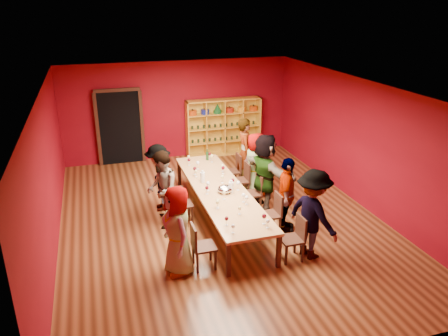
% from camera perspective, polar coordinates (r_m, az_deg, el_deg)
% --- Properties ---
extents(room_shell, '(7.10, 9.10, 3.04)m').
position_cam_1_polar(room_shell, '(9.47, -0.55, 1.40)').
color(room_shell, '#4F2815').
rests_on(room_shell, ground).
extents(tasting_table, '(1.10, 4.50, 0.75)m').
position_cam_1_polar(tasting_table, '(9.77, -0.54, -3.02)').
color(tasting_table, '#AD7B48').
rests_on(tasting_table, ground).
extents(doorway, '(1.40, 0.17, 2.30)m').
position_cam_1_polar(doorway, '(13.48, -13.42, 5.22)').
color(doorway, black).
rests_on(doorway, ground).
extents(shelving_unit, '(2.40, 0.40, 1.80)m').
position_cam_1_polar(shelving_unit, '(13.95, -0.11, 5.75)').
color(shelving_unit, gold).
rests_on(shelving_unit, ground).
extents(chair_person_left_0, '(0.42, 0.42, 0.89)m').
position_cam_1_polar(chair_person_left_0, '(8.16, -3.19, -9.91)').
color(chair_person_left_0, black).
rests_on(chair_person_left_0, ground).
extents(person_left_0, '(0.55, 0.88, 1.69)m').
position_cam_1_polar(person_left_0, '(7.92, -6.09, -8.14)').
color(person_left_0, '#5E86C2').
rests_on(person_left_0, ground).
extents(chair_person_left_2, '(0.42, 0.42, 0.89)m').
position_cam_1_polar(chair_person_left_2, '(9.77, -5.87, -4.46)').
color(chair_person_left_2, black).
rests_on(chair_person_left_2, ground).
extents(person_left_2, '(0.57, 0.89, 1.71)m').
position_cam_1_polar(person_left_2, '(9.56, -8.09, -2.78)').
color(person_left_2, white).
rests_on(person_left_2, ground).
extents(chair_person_left_3, '(0.42, 0.42, 0.89)m').
position_cam_1_polar(chair_person_left_3, '(10.48, -6.75, -2.64)').
color(chair_person_left_3, black).
rests_on(chair_person_left_3, ground).
extents(person_left_3, '(0.52, 1.08, 1.61)m').
position_cam_1_polar(person_left_3, '(10.32, -8.51, -1.26)').
color(person_left_3, pink).
rests_on(person_left_3, ground).
extents(chair_person_right_0, '(0.42, 0.42, 0.89)m').
position_cam_1_polar(chair_person_right_0, '(8.53, 9.29, -8.72)').
color(chair_person_right_0, black).
rests_on(chair_person_right_0, ground).
extents(person_right_0, '(0.81, 1.25, 1.80)m').
position_cam_1_polar(person_right_0, '(8.48, 11.53, -5.96)').
color(person_right_0, beige).
rests_on(person_right_0, ground).
extents(chair_person_right_1, '(0.42, 0.42, 0.89)m').
position_cam_1_polar(chair_person_right_1, '(9.37, 6.45, -5.66)').
color(chair_person_right_1, black).
rests_on(chair_person_right_1, ground).
extents(person_right_1, '(0.81, 1.07, 1.67)m').
position_cam_1_polar(person_right_1, '(9.33, 8.15, -3.56)').
color(person_right_1, '#4E4E53').
rests_on(person_right_1, ground).
extents(chair_person_right_2, '(0.42, 0.42, 0.89)m').
position_cam_1_polar(chair_person_right_2, '(10.30, 4.00, -2.98)').
color(chair_person_right_2, black).
rests_on(chair_person_right_2, ground).
extents(person_right_2, '(0.90, 1.80, 1.86)m').
position_cam_1_polar(person_right_2, '(10.22, 5.39, -0.58)').
color(person_right_2, '#4E4E53').
rests_on(person_right_2, ground).
extents(chair_person_right_3, '(0.42, 0.42, 0.89)m').
position_cam_1_polar(chair_person_right_3, '(11.01, 2.48, -1.31)').
color(chair_person_right_3, black).
rests_on(chair_person_right_3, ground).
extents(person_right_3, '(0.72, 0.91, 1.64)m').
position_cam_1_polar(person_right_3, '(11.00, 4.15, 0.45)').
color(person_right_3, '#535258').
rests_on(person_right_3, ground).
extents(chair_person_right_4, '(0.42, 0.42, 0.89)m').
position_cam_1_polar(chair_person_right_4, '(11.59, 1.40, -0.11)').
color(chair_person_right_4, black).
rests_on(chair_person_right_4, ground).
extents(person_right_4, '(0.63, 0.77, 1.86)m').
position_cam_1_polar(person_right_4, '(11.53, 2.79, 2.04)').
color(person_right_4, '#525258').
rests_on(person_right_4, ground).
extents(wine_glass_0, '(0.08, 0.08, 0.20)m').
position_cam_1_polar(wine_glass_0, '(8.83, -0.83, -4.37)').
color(wine_glass_0, white).
rests_on(wine_glass_0, tasting_table).
extents(wine_glass_1, '(0.07, 0.07, 0.18)m').
position_cam_1_polar(wine_glass_1, '(11.34, -4.64, 1.43)').
color(wine_glass_1, white).
rests_on(wine_glass_1, tasting_table).
extents(wine_glass_2, '(0.08, 0.08, 0.20)m').
position_cam_1_polar(wine_glass_2, '(10.49, -3.85, -0.13)').
color(wine_glass_2, white).
rests_on(wine_glass_2, tasting_table).
extents(wine_glass_3, '(0.09, 0.09, 0.22)m').
position_cam_1_polar(wine_glass_3, '(9.61, -2.10, -2.10)').
color(wine_glass_3, white).
rests_on(wine_glass_3, tasting_table).
extents(wine_glass_4, '(0.08, 0.08, 0.20)m').
position_cam_1_polar(wine_glass_4, '(9.44, -2.25, -2.66)').
color(wine_glass_4, white).
rests_on(wine_glass_4, tasting_table).
extents(wine_glass_5, '(0.08, 0.08, 0.19)m').
position_cam_1_polar(wine_glass_5, '(9.20, 0.03, -3.34)').
color(wine_glass_5, white).
rests_on(wine_glass_5, tasting_table).
extents(wine_glass_6, '(0.08, 0.08, 0.19)m').
position_cam_1_polar(wine_glass_6, '(11.10, -4.60, 1.01)').
color(wine_glass_6, white).
rests_on(wine_glass_6, tasting_table).
extents(wine_glass_7, '(0.08, 0.08, 0.19)m').
position_cam_1_polar(wine_glass_7, '(10.66, -0.18, 0.22)').
color(wine_glass_7, white).
rests_on(wine_glass_7, tasting_table).
extents(wine_glass_8, '(0.08, 0.08, 0.19)m').
position_cam_1_polar(wine_glass_8, '(10.00, -0.21, -1.23)').
color(wine_glass_8, white).
rests_on(wine_glass_8, tasting_table).
extents(wine_glass_9, '(0.09, 0.09, 0.22)m').
position_cam_1_polar(wine_glass_9, '(9.63, 1.87, -2.04)').
color(wine_glass_9, white).
rests_on(wine_glass_9, tasting_table).
extents(wine_glass_10, '(0.07, 0.07, 0.18)m').
position_cam_1_polar(wine_glass_10, '(8.14, 5.74, -6.97)').
color(wine_glass_10, white).
rests_on(wine_glass_10, tasting_table).
extents(wine_glass_11, '(0.09, 0.09, 0.21)m').
position_cam_1_polar(wine_glass_11, '(11.29, -1.58, 1.52)').
color(wine_glass_11, white).
rests_on(wine_glass_11, tasting_table).
extents(wine_glass_12, '(0.09, 0.09, 0.21)m').
position_cam_1_polar(wine_glass_12, '(9.78, 1.12, -1.69)').
color(wine_glass_12, white).
rests_on(wine_glass_12, tasting_table).
extents(wine_glass_13, '(0.07, 0.07, 0.18)m').
position_cam_1_polar(wine_glass_13, '(10.36, -3.69, -0.49)').
color(wine_glass_13, white).
rests_on(wine_glass_13, tasting_table).
extents(wine_glass_14, '(0.08, 0.08, 0.19)m').
position_cam_1_polar(wine_glass_14, '(11.50, -1.91, 1.82)').
color(wine_glass_14, white).
rests_on(wine_glass_14, tasting_table).
extents(wine_glass_15, '(0.08, 0.08, 0.19)m').
position_cam_1_polar(wine_glass_15, '(8.80, -0.86, -4.54)').
color(wine_glass_15, white).
rests_on(wine_glass_15, tasting_table).
extents(wine_glass_16, '(0.07, 0.07, 0.18)m').
position_cam_1_polar(wine_glass_16, '(7.94, 1.19, -7.65)').
color(wine_glass_16, white).
rests_on(wine_glass_16, tasting_table).
extents(wine_glass_17, '(0.08, 0.08, 0.20)m').
position_cam_1_polar(wine_glass_17, '(9.08, 2.56, -3.63)').
color(wine_glass_17, white).
rests_on(wine_glass_17, tasting_table).
extents(wine_glass_18, '(0.08, 0.08, 0.20)m').
position_cam_1_polar(wine_glass_18, '(10.53, -0.13, -0.02)').
color(wine_glass_18, white).
rests_on(wine_glass_18, tasting_table).
extents(wine_glass_19, '(0.07, 0.07, 0.18)m').
position_cam_1_polar(wine_glass_19, '(8.59, 2.06, -5.29)').
color(wine_glass_19, white).
rests_on(wine_glass_19, tasting_table).
extents(wine_glass_20, '(0.08, 0.08, 0.20)m').
position_cam_1_polar(wine_glass_20, '(8.98, 3.01, -3.93)').
color(wine_glass_20, white).
rests_on(wine_glass_20, tasting_table).
extents(wine_glass_21, '(0.07, 0.07, 0.19)m').
position_cam_1_polar(wine_glass_21, '(8.18, 0.33, -6.67)').
color(wine_glass_21, white).
rests_on(wine_glass_21, tasting_table).
extents(wine_glass_22, '(0.09, 0.09, 0.22)m').
position_cam_1_polar(wine_glass_22, '(8.25, 5.26, -6.34)').
color(wine_glass_22, white).
rests_on(wine_glass_22, tasting_table).
extents(wine_glass_23, '(0.09, 0.09, 0.21)m').
position_cam_1_polar(wine_glass_23, '(10.83, -3.44, 0.61)').
color(wine_glass_23, white).
rests_on(wine_glass_23, tasting_table).
extents(spittoon_bowl, '(0.33, 0.33, 0.18)m').
position_cam_1_polar(spittoon_bowl, '(9.55, 0.13, -2.78)').
color(spittoon_bowl, '#B9BCC1').
rests_on(spittoon_bowl, tasting_table).
extents(carafe_a, '(0.14, 0.14, 0.28)m').
position_cam_1_polar(carafe_a, '(10.07, -2.81, -1.18)').
color(carafe_a, white).
rests_on(carafe_a, tasting_table).
extents(carafe_b, '(0.13, 0.13, 0.29)m').
position_cam_1_polar(carafe_b, '(9.53, 0.92, -2.50)').
color(carafe_b, white).
rests_on(carafe_b, tasting_table).
extents(wine_bottle, '(0.08, 0.08, 0.30)m').
position_cam_1_polar(wine_bottle, '(11.46, -2.21, 1.59)').
color(wine_bottle, '#163C1B').
rests_on(wine_bottle, tasting_table).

